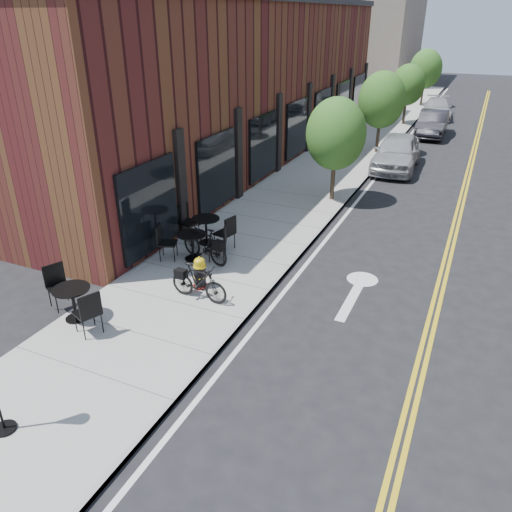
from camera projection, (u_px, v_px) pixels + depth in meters
The scene contains 17 objects.
ground at pixel (245, 323), 11.72m from camera, with size 120.00×120.00×0.00m, color black.
sidewalk_near at pixel (306, 188), 20.62m from camera, with size 4.00×70.00×0.12m, color #9E9B93.
building_near at pixel (248, 84), 24.07m from camera, with size 5.00×28.00×7.00m, color #481718.
bg_building_left at pixel (375, 30), 51.79m from camera, with size 8.00×14.00×10.00m, color #726656.
tree_near_a at pixel (336, 134), 18.17m from camera, with size 2.20×2.20×3.81m.
tree_near_b at pixel (382, 100), 24.67m from camera, with size 2.30×2.30×3.98m.
tree_near_c at pixel (408, 85), 31.29m from camera, with size 2.10×2.10×3.67m.
tree_near_d at pixel (426, 69), 37.73m from camera, with size 2.40×2.40×4.11m.
fire_hydrant at pixel (200, 273), 12.86m from camera, with size 0.50×0.50×0.88m.
bicycle_left at pixel (205, 244), 14.20m from camera, with size 0.50×1.75×1.05m, color black.
bicycle_right at pixel (199, 282), 12.28m from camera, with size 0.45×1.59×0.96m, color black.
bistro_set_a at pixel (73, 299), 11.45m from camera, with size 2.00×1.24×1.06m.
bistro_set_b at pixel (206, 227), 15.32m from camera, with size 2.03×1.02×1.07m.
bistro_set_c at pixel (192, 243), 14.30m from camera, with size 1.95×1.17×1.04m.
parked_car_a at pixel (397, 152), 22.99m from camera, with size 1.90×4.73×1.61m, color #9FA3A7.
parked_car_b at pixel (432, 124), 29.35m from camera, with size 1.54×4.40×1.45m, color black.
parked_car_c at pixel (437, 108), 34.46m from camera, with size 1.83×4.50×1.31m, color #9F9FA4.
Camera 1 is at (4.32, -8.85, 6.56)m, focal length 35.00 mm.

